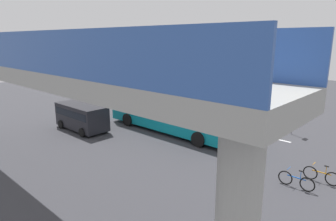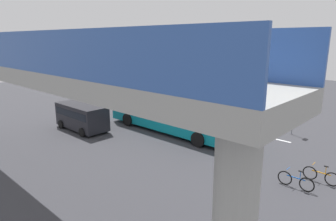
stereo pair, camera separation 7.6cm
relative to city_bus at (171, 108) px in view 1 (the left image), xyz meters
name	(u,v)px [view 1 (the left image)]	position (x,y,z in m)	size (l,w,h in m)	color
ground	(189,131)	(-0.99, -1.08, -1.88)	(80.00, 80.00, 0.00)	#38383D
city_bus	(171,108)	(0.00, 0.00, 0.00)	(11.54, 2.85, 3.15)	#0C8493
parked_van	(82,115)	(5.49, 4.47, -0.70)	(4.80, 2.17, 2.05)	black
bicycle_orange	(321,176)	(-11.34, 1.17, -1.51)	(1.77, 0.44, 0.96)	black
bicycle_blue	(296,181)	(-10.61, 2.60, -1.51)	(1.77, 0.44, 0.96)	black
traffic_sign	(294,110)	(-7.29, -5.73, 0.01)	(0.08, 0.60, 2.80)	slate
lane_dash_leftmost	(277,139)	(-6.99, -3.83, -1.88)	(2.00, 0.20, 0.01)	silver
lane_dash_left	(229,128)	(-2.99, -3.83, -1.88)	(2.00, 0.20, 0.01)	silver
lane_dash_centre	(191,119)	(1.01, -3.83, -1.88)	(2.00, 0.20, 0.01)	silver
lane_dash_right	(159,112)	(5.01, -3.83, -1.88)	(2.00, 0.20, 0.01)	silver
pedestrian_overpass	(9,78)	(-0.99, 11.70, 3.52)	(24.83, 2.60, 7.30)	#9E9E99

